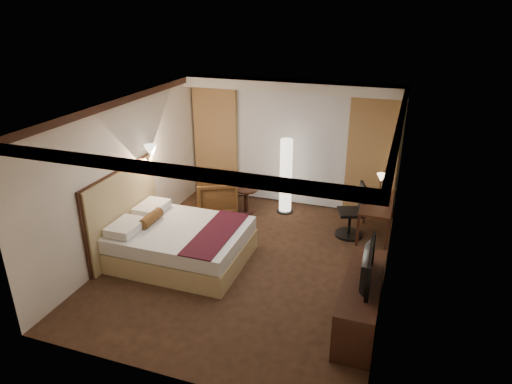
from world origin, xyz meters
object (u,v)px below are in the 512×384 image
(floor_lamp, at_px, (286,176))
(bed, at_px, (182,243))
(armchair, at_px, (217,193))
(side_table, at_px, (246,200))
(office_chair, at_px, (351,210))
(dresser, at_px, (361,301))
(desk, at_px, (375,220))
(television, at_px, (363,260))

(floor_lamp, bearing_deg, bed, -115.05)
(armchair, xyz_separation_m, side_table, (0.60, 0.18, -0.15))
(side_table, distance_m, office_chair, 2.26)
(armchair, distance_m, dresser, 4.29)
(bed, bearing_deg, floor_lamp, 64.95)
(side_table, height_order, dresser, dresser)
(desk, relative_size, dresser, 0.70)
(desk, bearing_deg, bed, -148.59)
(desk, bearing_deg, television, -89.55)
(armchair, relative_size, dresser, 0.47)
(floor_lamp, distance_m, desk, 2.04)
(bed, height_order, television, television)
(side_table, height_order, floor_lamp, floor_lamp)
(floor_lamp, height_order, desk, floor_lamp)
(floor_lamp, bearing_deg, desk, -17.35)
(armchair, bearing_deg, dresser, 25.72)
(bed, height_order, desk, desk)
(bed, bearing_deg, armchair, 96.30)
(bed, xyz_separation_m, television, (3.08, -0.70, 0.68))
(armchair, relative_size, floor_lamp, 0.52)
(floor_lamp, bearing_deg, armchair, -161.61)
(desk, xyz_separation_m, television, (0.02, -2.57, 0.62))
(bed, height_order, office_chair, office_chair)
(bed, relative_size, dresser, 1.20)
(side_table, bearing_deg, floor_lamp, 19.63)
(floor_lamp, height_order, television, floor_lamp)
(armchair, xyz_separation_m, floor_lamp, (1.37, 0.46, 0.38))
(armchair, height_order, dresser, armchair)
(office_chair, xyz_separation_m, dresser, (0.51, -2.52, -0.18))
(side_table, relative_size, desk, 0.42)
(bed, height_order, dresser, dresser)
(armchair, height_order, floor_lamp, floor_lamp)
(armchair, distance_m, television, 4.30)
(television, bearing_deg, office_chair, 9.04)
(dresser, bearing_deg, bed, 167.30)
(bed, bearing_deg, side_table, 80.16)
(armchair, bearing_deg, television, 25.47)
(office_chair, bearing_deg, dresser, -97.45)
(side_table, xyz_separation_m, television, (2.70, -2.89, 0.73))
(armchair, distance_m, floor_lamp, 1.50)
(bed, height_order, armchair, armchair)
(dresser, bearing_deg, television, 180.00)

